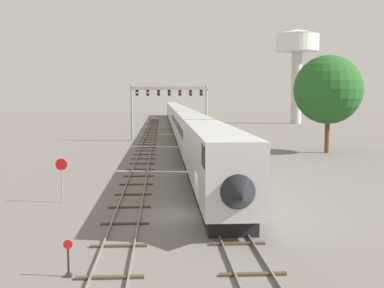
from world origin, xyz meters
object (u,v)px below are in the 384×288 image
(passenger_train, at_px, (178,117))
(stop_sign, at_px, (62,174))
(trackside_tree_left, at_px, (328,90))
(signal_gantry, at_px, (169,99))
(water_tower, at_px, (297,48))
(switch_stand, at_px, (68,264))

(passenger_train, height_order, stop_sign, passenger_train)
(passenger_train, height_order, trackside_tree_left, trackside_tree_left)
(signal_gantry, xyz_separation_m, stop_sign, (-7.75, -44.33, -4.57))
(water_tower, relative_size, stop_sign, 8.17)
(passenger_train, relative_size, water_tower, 6.76)
(trackside_tree_left, bearing_deg, water_tower, 77.88)
(switch_stand, distance_m, stop_sign, 13.97)
(passenger_train, bearing_deg, stop_sign, -98.18)
(passenger_train, distance_m, stop_sign, 70.26)
(switch_stand, xyz_separation_m, stop_sign, (-2.90, 13.60, 1.35))
(passenger_train, bearing_deg, switch_stand, -94.88)
(switch_stand, bearing_deg, signal_gantry, 85.21)
(signal_gantry, xyz_separation_m, trackside_tree_left, (18.99, -17.33, 1.25))
(switch_stand, height_order, trackside_tree_left, trackside_tree_left)
(signal_gantry, bearing_deg, trackside_tree_left, -42.39)
(trackside_tree_left, bearing_deg, passenger_train, 111.48)
(water_tower, distance_m, trackside_tree_left, 66.99)
(signal_gantry, bearing_deg, stop_sign, -99.92)
(switch_stand, bearing_deg, stop_sign, 102.04)
(water_tower, distance_m, stop_sign, 101.61)
(passenger_train, relative_size, signal_gantry, 13.15)
(stop_sign, bearing_deg, signal_gantry, 80.08)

